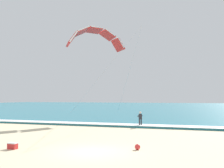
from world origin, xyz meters
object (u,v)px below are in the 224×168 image
(kite_primary, at_px, (95,36))
(cooler_box, at_px, (13,146))
(kitesurfer, at_px, (140,118))
(beach_ball, at_px, (137,147))
(surfboard, at_px, (140,127))

(kite_primary, bearing_deg, cooler_box, -81.70)
(kitesurfer, xyz_separation_m, beach_ball, (2.48, -12.47, -0.77))
(kite_primary, distance_m, cooler_box, 25.43)
(kite_primary, relative_size, beach_ball, 35.39)
(kite_primary, bearing_deg, beach_ball, -61.73)
(kite_primary, relative_size, cooler_box, 21.39)
(kitesurfer, height_order, cooler_box, kitesurfer)
(kite_primary, distance_m, beach_ball, 25.68)
(surfboard, bearing_deg, kitesurfer, 115.97)
(surfboard, xyz_separation_m, cooler_box, (-5.03, -14.66, 0.18))
(kite_primary, height_order, cooler_box, kite_primary)
(kitesurfer, relative_size, kite_primary, 0.14)
(surfboard, relative_size, cooler_box, 2.50)
(surfboard, xyz_separation_m, kitesurfer, (-0.01, 0.02, 0.91))
(kitesurfer, height_order, beach_ball, kitesurfer)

